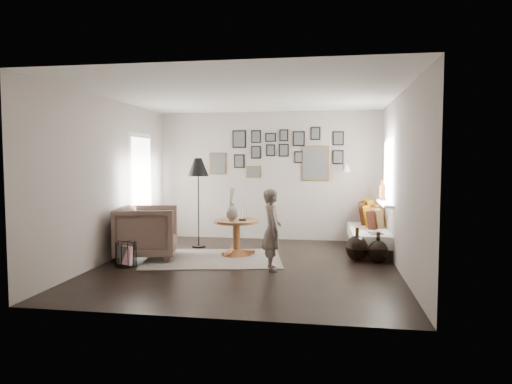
% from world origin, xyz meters
% --- Properties ---
extents(ground, '(4.80, 4.80, 0.00)m').
position_xyz_m(ground, '(0.00, 0.00, 0.00)').
color(ground, black).
rests_on(ground, ground).
extents(wall_back, '(4.50, 0.00, 4.50)m').
position_xyz_m(wall_back, '(0.00, 2.40, 1.30)').
color(wall_back, '#A2968E').
rests_on(wall_back, ground).
extents(wall_front, '(4.50, 0.00, 4.50)m').
position_xyz_m(wall_front, '(0.00, -2.40, 1.30)').
color(wall_front, '#A2968E').
rests_on(wall_front, ground).
extents(wall_left, '(0.00, 4.80, 4.80)m').
position_xyz_m(wall_left, '(-2.25, 0.00, 1.30)').
color(wall_left, '#A2968E').
rests_on(wall_left, ground).
extents(wall_right, '(0.00, 4.80, 4.80)m').
position_xyz_m(wall_right, '(2.25, 0.00, 1.30)').
color(wall_right, '#A2968E').
rests_on(wall_right, ground).
extents(ceiling, '(4.80, 4.80, 0.00)m').
position_xyz_m(ceiling, '(0.00, 0.00, 2.60)').
color(ceiling, white).
rests_on(ceiling, wall_back).
extents(door_left, '(0.00, 2.14, 2.14)m').
position_xyz_m(door_left, '(-2.23, 1.20, 1.05)').
color(door_left, white).
rests_on(door_left, wall_left).
extents(window_right, '(0.15, 1.32, 1.30)m').
position_xyz_m(window_right, '(2.18, 1.34, 0.93)').
color(window_right, white).
rests_on(window_right, wall_right).
extents(gallery_wall, '(2.74, 0.03, 1.08)m').
position_xyz_m(gallery_wall, '(0.29, 2.38, 1.74)').
color(gallery_wall, brown).
rests_on(gallery_wall, wall_back).
extents(wall_sconce, '(0.18, 0.36, 0.16)m').
position_xyz_m(wall_sconce, '(1.55, 2.13, 1.46)').
color(wall_sconce, white).
rests_on(wall_sconce, wall_back).
extents(rug, '(2.43, 1.92, 0.01)m').
position_xyz_m(rug, '(-0.63, 0.35, 0.01)').
color(rug, beige).
rests_on(rug, ground).
extents(pedestal_table, '(0.77, 0.77, 0.60)m').
position_xyz_m(pedestal_table, '(-0.32, 0.70, 0.28)').
color(pedestal_table, brown).
rests_on(pedestal_table, ground).
extents(vase, '(0.22, 0.22, 0.55)m').
position_xyz_m(vase, '(-0.40, 0.72, 0.77)').
color(vase, black).
rests_on(vase, pedestal_table).
extents(candles, '(0.13, 0.13, 0.29)m').
position_xyz_m(candles, '(-0.21, 0.70, 0.74)').
color(candles, black).
rests_on(candles, pedestal_table).
extents(daybed, '(0.80, 1.85, 0.87)m').
position_xyz_m(daybed, '(2.00, 1.51, 0.28)').
color(daybed, black).
rests_on(daybed, ground).
extents(magazine_on_daybed, '(0.24, 0.30, 0.01)m').
position_xyz_m(magazine_on_daybed, '(2.00, 0.88, 0.41)').
color(magazine_on_daybed, black).
rests_on(magazine_on_daybed, daybed).
extents(armchair, '(1.17, 1.15, 0.87)m').
position_xyz_m(armchair, '(-1.72, 0.22, 0.44)').
color(armchair, brown).
rests_on(armchair, ground).
extents(armchair_cushion, '(0.48, 0.49, 0.18)m').
position_xyz_m(armchair_cushion, '(-1.69, 0.27, 0.48)').
color(armchair_cushion, white).
rests_on(armchair_cushion, armchair).
extents(floor_lamp, '(0.39, 0.39, 1.66)m').
position_xyz_m(floor_lamp, '(-1.16, 1.30, 1.43)').
color(floor_lamp, black).
rests_on(floor_lamp, ground).
extents(magazine_basket, '(0.38, 0.38, 0.38)m').
position_xyz_m(magazine_basket, '(-1.82, -0.37, 0.19)').
color(magazine_basket, black).
rests_on(magazine_basket, ground).
extents(demijohn_large, '(0.36, 0.36, 0.54)m').
position_xyz_m(demijohn_large, '(1.68, 0.58, 0.21)').
color(demijohn_large, black).
rests_on(demijohn_large, ground).
extents(demijohn_small, '(0.32, 0.32, 0.49)m').
position_xyz_m(demijohn_small, '(2.00, 0.46, 0.19)').
color(demijohn_small, black).
rests_on(demijohn_small, ground).
extents(child, '(0.40, 0.50, 1.20)m').
position_xyz_m(child, '(0.41, -0.24, 0.60)').
color(child, '#665850').
rests_on(child, ground).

